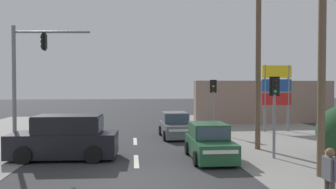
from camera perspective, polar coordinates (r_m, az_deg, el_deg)
The scene contains 14 objects.
ground_plane at distance 11.14m, azimuth -5.35°, elevation -14.94°, with size 140.00×140.00×0.00m, color #303033.
lane_dash_mid at distance 14.04m, azimuth -5.55°, elevation -11.47°, with size 0.20×2.40×0.01m, color silver.
lane_dash_far at distance 18.95m, azimuth -5.74°, elevation -8.09°, with size 0.20×2.40×0.01m, color silver.
utility_pole_foreground_right at distance 12.64m, azimuth 24.77°, elevation 12.90°, with size 3.77×0.63×10.62m.
utility_pole_midground_right at distance 16.92m, azimuth 15.46°, elevation 8.75°, with size 1.80×0.26×10.13m.
traffic_signal_mast at distance 16.91m, azimuth -23.58°, elevation 3.67°, with size 3.68×0.52×6.00m.
pedestal_signal_right_kerb at distance 14.86m, azimuth 18.03°, elevation -1.42°, with size 0.44×0.30×3.56m.
pedestal_signal_far_median at distance 21.56m, azimuth 7.89°, elevation -0.49°, with size 0.44×0.31×3.56m.
shopping_plaza_sign at distance 23.80m, azimuth 18.39°, elevation 1.00°, with size 2.10×0.16×4.60m.
shopfront_wall_far at distance 28.96m, azimuth 16.42°, elevation -1.26°, with size 12.00×1.00×3.60m, color gray.
hatchback_kerbside_parked at distance 14.37m, azimuth 7.22°, elevation -8.33°, with size 1.82×3.66×1.53m.
suv_crossing_left at distance 14.91m, azimuth -17.43°, elevation -7.32°, with size 4.62×2.22×1.90m.
hatchback_oncoming_mid at distance 20.19m, azimuth 1.28°, elevation -5.49°, with size 1.86×3.68×1.53m.
pedestrian_at_kerb at distance 9.18m, azimuth 26.37°, elevation -12.68°, with size 0.23×0.56×1.63m.
Camera 1 is at (-0.16, -10.69, 3.14)m, focal length 35.00 mm.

